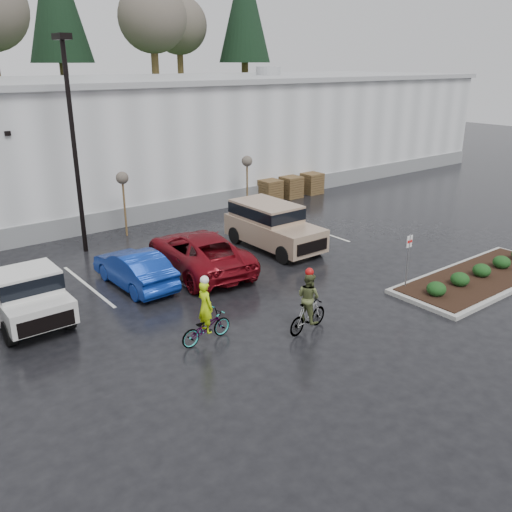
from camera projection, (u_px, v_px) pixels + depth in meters
ground at (338, 320)px, 18.13m from camera, size 120.00×120.00×0.00m
warehouse at (81, 139)px, 33.21m from camera, size 60.50×15.50×7.20m
lamppost at (72, 124)px, 22.79m from camera, size 0.50×1.00×9.22m
sapling_mid at (122, 181)px, 25.98m from camera, size 0.60×0.60×3.20m
sapling_east at (247, 164)px, 30.32m from camera, size 0.60×0.60×3.20m
pallet_stack_a at (270, 191)px, 33.21m from camera, size 1.20×1.20×1.35m
pallet_stack_b at (291, 187)px, 34.19m from camera, size 1.20×1.20×1.35m
pallet_stack_c at (311, 183)px, 35.23m from camera, size 1.20×1.20×1.35m
curb_island at (480, 278)px, 21.41m from camera, size 8.00×3.00×0.15m
mulch_bed at (481, 276)px, 21.38m from camera, size 7.60×2.60×0.04m
shrub_a at (436, 289)px, 19.57m from camera, size 0.70×0.70×0.52m
shrub_b at (460, 279)px, 20.43m from camera, size 0.70×0.70×0.52m
shrub_c at (482, 270)px, 21.30m from camera, size 0.70×0.70×0.52m
shrub_d at (502, 262)px, 22.17m from camera, size 0.70×0.70×0.52m
fire_lane_sign at (408, 255)px, 20.00m from camera, size 0.30×0.05×2.20m
pickup_white at (20, 290)px, 18.08m from camera, size 2.10×5.20×1.96m
car_blue at (134, 268)px, 20.66m from camera, size 1.63×4.38×1.43m
car_red at (199, 252)px, 22.16m from camera, size 3.45×6.22×1.65m
suv_tan at (274, 227)px, 24.72m from camera, size 2.20×5.10×2.06m
cyclist_hivis at (206, 321)px, 16.54m from camera, size 1.84×0.75×2.18m
cyclist_olive at (308, 308)px, 17.16m from camera, size 1.71×0.85×2.16m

